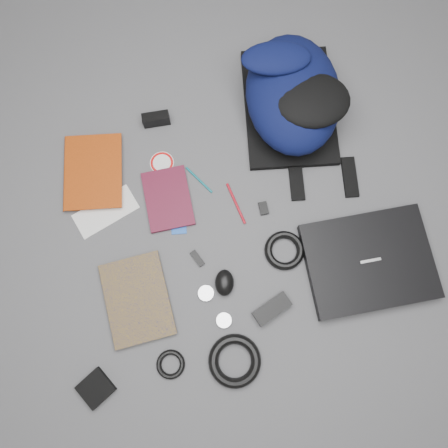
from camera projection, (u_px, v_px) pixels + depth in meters
name	position (u px, v px, depth m)	size (l,w,h in m)	color
ground	(224.00, 225.00, 1.51)	(4.00, 4.00, 0.00)	#4F4F51
backpack	(293.00, 94.00, 1.50)	(0.35, 0.51, 0.21)	black
laptop	(369.00, 261.00, 1.46)	(0.41, 0.32, 0.04)	black
textbook_red	(64.00, 174.00, 1.53)	(0.20, 0.28, 0.03)	#872C07
comic_book	(107.00, 308.00, 1.43)	(0.21, 0.28, 0.02)	#A17C0B
envelope	(106.00, 212.00, 1.52)	(0.22, 0.10, 0.00)	silver
dvd_case	(168.00, 199.00, 1.52)	(0.16, 0.22, 0.02)	#400C1B
compact_camera	(156.00, 119.00, 1.57)	(0.10, 0.03, 0.05)	black
sticker_disc	(162.00, 163.00, 1.56)	(0.09, 0.09, 0.00)	silver
pen_teal	(199.00, 180.00, 1.54)	(0.01, 0.01, 0.13)	#0C646F
pen_red	(236.00, 203.00, 1.52)	(0.01, 0.01, 0.16)	maroon
id_badge	(179.00, 223.00, 1.51)	(0.05, 0.08, 0.00)	#174BAE
usb_black	(197.00, 258.00, 1.48)	(0.02, 0.06, 0.01)	black
key_fob	(263.00, 208.00, 1.51)	(0.03, 0.05, 0.01)	black
mouse	(224.00, 283.00, 1.44)	(0.06, 0.09, 0.05)	black
headphone_left	(206.00, 293.00, 1.45)	(0.05, 0.05, 0.01)	silver
headphone_right	(224.00, 320.00, 1.43)	(0.05, 0.05, 0.01)	silver
cable_coil	(284.00, 250.00, 1.47)	(0.14, 0.14, 0.03)	black
power_brick	(272.00, 309.00, 1.43)	(0.13, 0.05, 0.03)	black
power_cord_coil	(235.00, 361.00, 1.39)	(0.17, 0.17, 0.03)	black
pouch	(96.00, 388.00, 1.38)	(0.09, 0.09, 0.02)	black
earbud_coil	(171.00, 364.00, 1.40)	(0.09, 0.09, 0.02)	black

